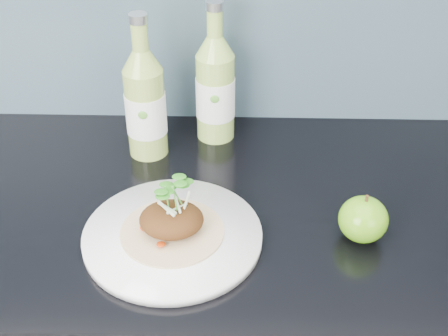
{
  "coord_description": "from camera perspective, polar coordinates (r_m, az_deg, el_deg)",
  "views": [
    {
      "loc": [
        0.03,
        0.85,
        1.57
      ],
      "look_at": [
        0.01,
        1.65,
        1.0
      ],
      "focal_mm": 50.0,
      "sensor_mm": 36.0,
      "label": 1
    }
  ],
  "objects": [
    {
      "name": "cider_bottle_right",
      "position": [
        1.2,
        -0.8,
        7.3
      ],
      "size": [
        0.08,
        0.08,
        0.28
      ],
      "rotation": [
        0.0,
        0.0,
        -0.05
      ],
      "color": "#95BC4E",
      "rests_on": "kitchen_counter"
    },
    {
      "name": "pork_taco",
      "position": [
        0.97,
        -4.83,
        -4.61
      ],
      "size": [
        0.16,
        0.16,
        0.1
      ],
      "color": "tan",
      "rests_on": "dinner_plate"
    },
    {
      "name": "green_apple",
      "position": [
        1.0,
        12.61,
        -4.6
      ],
      "size": [
        0.08,
        0.08,
        0.08
      ],
      "rotation": [
        0.0,
        0.0,
        0.04
      ],
      "color": "#54850E",
      "rests_on": "kitchen_counter"
    },
    {
      "name": "dinner_plate",
      "position": [
        1.0,
        -4.72,
        -6.25
      ],
      "size": [
        0.35,
        0.35,
        0.02
      ],
      "color": "white",
      "rests_on": "kitchen_counter"
    },
    {
      "name": "cider_bottle_left",
      "position": [
        1.15,
        -7.21,
        5.87
      ],
      "size": [
        0.09,
        0.09,
        0.28
      ],
      "rotation": [
        0.0,
        0.0,
        -0.18
      ],
      "color": "#92B049",
      "rests_on": "kitchen_counter"
    }
  ]
}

